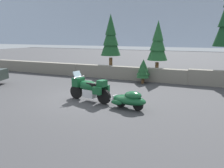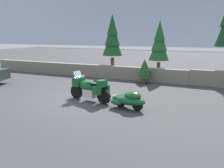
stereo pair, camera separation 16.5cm
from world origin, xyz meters
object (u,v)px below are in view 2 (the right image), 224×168
pine_tree_secondary (112,37)px  pine_tree_far_right (159,43)px  touring_motorcycle (89,88)px  car_shaped_trailer (129,99)px

pine_tree_secondary → pine_tree_far_right: (3.63, -0.22, -0.36)m
touring_motorcycle → pine_tree_far_right: (1.36, 7.10, 1.87)m
touring_motorcycle → pine_tree_far_right: 7.47m
pine_tree_secondary → pine_tree_far_right: size_ratio=1.15×
touring_motorcycle → pine_tree_far_right: size_ratio=0.58×
car_shaped_trailer → pine_tree_far_right: pine_tree_far_right is taller
car_shaped_trailer → pine_tree_far_right: size_ratio=0.56×
car_shaped_trailer → pine_tree_far_right: 7.81m
touring_motorcycle → pine_tree_secondary: (-2.27, 7.32, 2.24)m
pine_tree_secondary → car_shaped_trailer: bearing=-60.5°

